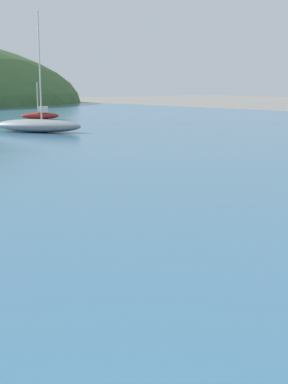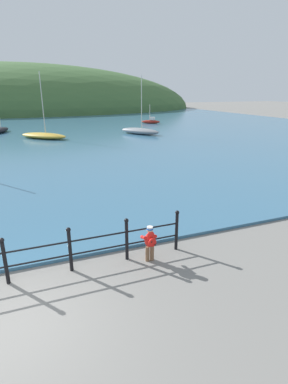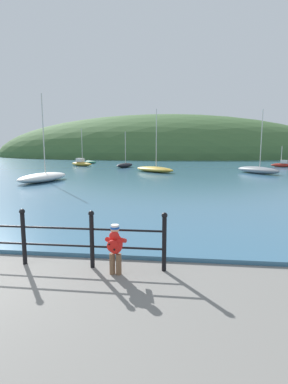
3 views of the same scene
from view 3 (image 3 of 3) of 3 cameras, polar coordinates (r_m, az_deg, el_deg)
The scene contains 10 objects.
water at distance 36.66m, azimuth -0.56°, elevation 4.78°, with size 80.00×60.00×0.10m, color #386684.
far_hillside at distance 75.83m, azimuth 3.33°, elevation 6.70°, with size 83.44×45.89×20.44m.
child_in_coat at distance 5.91m, azimuth -5.56°, elevation -10.00°, with size 0.39×0.53×1.00m.
boat_mid_harbor at distance 39.24m, azimuth 24.83°, elevation 4.74°, with size 2.50×1.88×2.47m.
boat_far_right at distance 35.24m, azimuth -3.68°, elevation 5.14°, with size 2.03×3.42×4.13m.
boat_green_fishing at distance 44.34m, azimuth -10.16°, elevation 5.63°, with size 2.29×1.64×0.40m.
boat_blue_hull at distance 38.62m, azimuth -11.83°, elevation 5.36°, with size 3.71×3.02×4.62m.
boat_white_sailboat at distance 28.75m, azimuth 2.00°, elevation 4.38°, with size 4.67×4.54×5.87m.
boat_nearest_quay at distance 28.94m, azimuth 20.82°, elevation 3.97°, with size 3.62×4.51×5.64m.
boat_far_left at distance 21.91m, azimuth -18.64°, elevation 2.72°, with size 2.60×5.11×5.96m.
Camera 3 is at (4.75, -4.27, 2.49)m, focal length 28.00 mm.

